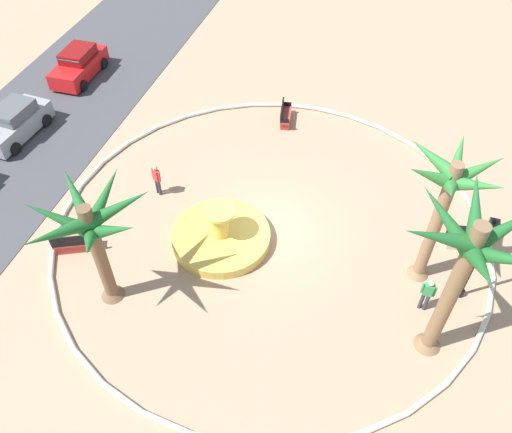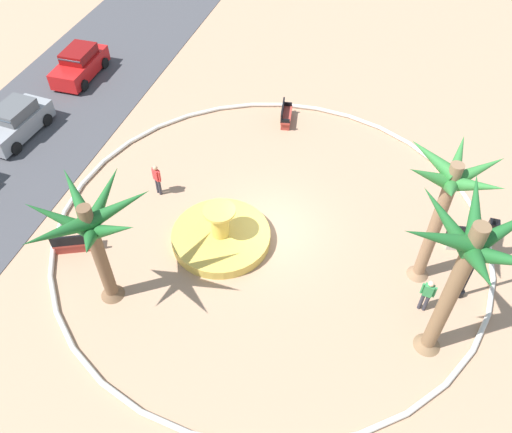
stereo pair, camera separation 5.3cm
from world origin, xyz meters
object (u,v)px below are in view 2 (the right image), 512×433
(bench_east, at_px, (286,116))
(bench_north, at_px, (74,244))
(person_pedestrian_stroll, at_px, (157,178))
(palm_tree_by_curb, at_px, (447,195))
(palm_tree_near_fountain, at_px, (92,229))
(palm_tree_mid_plaza, at_px, (465,261))
(parked_car_second, at_px, (16,122))
(parked_car_third, at_px, (80,64))
(bench_west, at_px, (465,241))
(fountain, at_px, (221,236))
(lamppost, at_px, (480,254))
(person_cyclist_helmet, at_px, (427,294))

(bench_east, relative_size, bench_north, 1.00)
(bench_east, bearing_deg, person_pedestrian_stroll, 149.31)
(bench_east, bearing_deg, palm_tree_by_curb, -136.93)
(palm_tree_near_fountain, distance_m, palm_tree_mid_plaza, 11.82)
(person_pedestrian_stroll, bearing_deg, bench_north, 154.75)
(palm_tree_mid_plaza, height_order, person_pedestrian_stroll, palm_tree_mid_plaza)
(palm_tree_near_fountain, relative_size, parked_car_second, 1.23)
(bench_east, xyz_separation_m, parked_car_third, (0.76, 12.54, 0.43))
(bench_west, height_order, parked_car_second, parked_car_second)
(palm_tree_by_curb, distance_m, bench_west, 4.82)
(parked_car_second, bearing_deg, fountain, -106.71)
(bench_north, bearing_deg, parked_car_second, 48.50)
(bench_east, height_order, parked_car_second, parked_car_second)
(lamppost, height_order, person_pedestrian_stroll, lamppost)
(palm_tree_by_curb, bearing_deg, fountain, 94.66)
(lamppost, bearing_deg, fountain, 90.45)
(palm_tree_by_curb, bearing_deg, person_pedestrian_stroll, 84.16)
(palm_tree_by_curb, height_order, bench_east, palm_tree_by_curb)
(fountain, xyz_separation_m, parked_car_third, (9.56, 12.09, 0.49))
(palm_tree_mid_plaza, distance_m, parked_car_second, 22.23)
(bench_east, height_order, person_cyclist_helmet, person_cyclist_helmet)
(palm_tree_near_fountain, xyz_separation_m, bench_west, (6.43, -12.77, -3.39))
(bench_east, xyz_separation_m, lamppost, (-8.72, -9.25, 2.18))
(fountain, relative_size, bench_east, 2.48)
(bench_west, relative_size, bench_north, 1.00)
(parked_car_third, bearing_deg, palm_tree_by_curb, -113.83)
(palm_tree_near_fountain, height_order, bench_north, palm_tree_near_fountain)
(bench_east, xyz_separation_m, person_pedestrian_stroll, (-6.94, 4.12, 0.57))
(palm_tree_by_curb, xyz_separation_m, parked_car_third, (8.90, 20.15, -3.62))
(palm_tree_near_fountain, relative_size, parked_car_third, 1.25)
(bench_north, relative_size, person_cyclist_helmet, 0.98)
(bench_north, bearing_deg, palm_tree_by_curb, -78.00)
(lamppost, bearing_deg, palm_tree_near_fountain, 106.87)
(bench_west, distance_m, lamppost, 3.38)
(fountain, relative_size, person_cyclist_helmet, 2.45)
(palm_tree_near_fountain, bearing_deg, bench_north, 59.15)
(person_cyclist_helmet, relative_size, parked_car_second, 0.41)
(palm_tree_mid_plaza, bearing_deg, parked_car_second, 73.72)
(bench_north, bearing_deg, palm_tree_mid_plaza, -90.72)
(parked_car_second, height_order, parked_car_third, same)
(bench_north, relative_size, parked_car_second, 0.40)
(palm_tree_by_curb, distance_m, person_cyclist_helmet, 3.82)
(palm_tree_by_curb, relative_size, person_pedestrian_stroll, 3.66)
(palm_tree_by_curb, relative_size, parked_car_second, 1.47)
(palm_tree_by_curb, xyz_separation_m, bench_west, (1.99, -1.69, -4.05))
(fountain, height_order, palm_tree_by_curb, palm_tree_by_curb)
(palm_tree_near_fountain, xyz_separation_m, person_cyclist_helmet, (2.83, -11.38, -2.79))
(person_cyclist_helmet, height_order, parked_car_second, person_cyclist_helmet)
(palm_tree_mid_plaza, relative_size, bench_west, 3.96)
(parked_car_second, xyz_separation_m, parked_car_third, (5.85, -0.24, 0.00))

